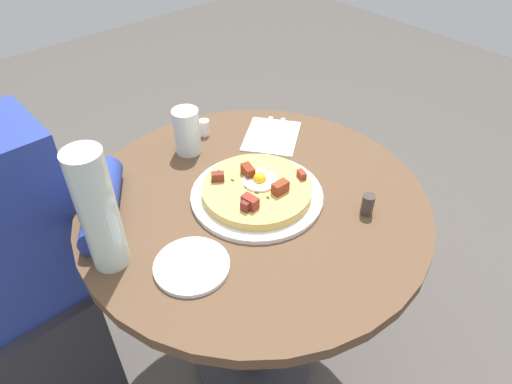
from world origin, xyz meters
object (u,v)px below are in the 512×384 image
Objects in this scene: pizza_plate at (258,196)px; fork at (265,134)px; water_glass at (188,131)px; bread_plate at (192,266)px; knife at (278,135)px; pepper_shaker at (368,205)px; breakfast_pizza at (258,190)px; salt_shaker at (204,128)px; person_seated at (10,288)px; dining_table at (254,249)px; water_bottle at (98,212)px.

fork is at bearing -135.96° from pizza_plate.
fork is 0.22m from water_glass.
bread_plate reaches higher than knife.
fork is (-0.19, -0.18, 0.00)m from pizza_plate.
water_glass is at bearing -71.63° from pepper_shaker.
bread_plate is 0.84× the size of knife.
salt_shaker is at bearing -102.97° from breakfast_pizza.
pizza_plate is 0.25m from pepper_shaker.
person_seated is 0.79m from knife.
water_glass reaches higher than breakfast_pizza.
person_seated reaches higher than water_glass.
pizza_plate reaches higher than knife.
salt_shaker is at bearing -154.94° from water_glass.
fork is 3.56× the size of pepper_shaker.
breakfast_pizza is at bearing -0.33° from knife.
bread_plate is 0.84× the size of fork.
pizza_plate is at bearing 153.48° from dining_table.
bread_plate is (0.24, 0.07, -0.00)m from pizza_plate.
breakfast_pizza is at bearing 153.75° from dining_table.
water_bottle is (-0.18, 0.29, 0.35)m from person_seated.
person_seated is at bearing -33.20° from breakfast_pizza.
dining_table is at bearing 171.90° from water_bottle.
bread_plate is 0.41m from pepper_shaker.
dining_table is 0.72× the size of person_seated.
bread_plate is at bearing -5.94° from fork.
water_bottle reaches higher than knife.
pizza_plate reaches higher than dining_table.
water_bottle is (0.34, -0.05, 0.30)m from dining_table.
salt_shaker is at bearing -81.01° from pepper_shaker.
knife is (-0.73, 0.19, 0.22)m from person_seated.
salt_shaker is at bearing -149.34° from water_bottle.
water_glass is 0.49m from pepper_shaker.
dining_table is 4.53× the size of fork.
water_bottle is at bearing -8.10° from dining_table.
dining_table is at bearing -52.31° from pepper_shaker.
water_bottle is (0.35, -0.05, 0.13)m from pizza_plate.
pepper_shaker is (0.04, 0.38, 0.02)m from fork.
pizza_plate reaches higher than fork.
person_seated reaches higher than pepper_shaker.
dining_table is 3.21× the size of breakfast_pizza.
pizza_plate is 0.37m from water_bottle.
fork is at bearing -96.24° from pepper_shaker.
pizza_plate is 2.53× the size of water_glass.
water_bottle is (0.34, 0.21, 0.07)m from water_glass.
knife is at bearing -169.72° from water_bottle.
knife is 3.99× the size of salt_shaker.
breakfast_pizza reaches higher than salt_shaker.
salt_shaker reaches higher than knife.
water_bottle is at bearing -48.34° from bread_plate.
water_glass is at bearing -90.79° from dining_table.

